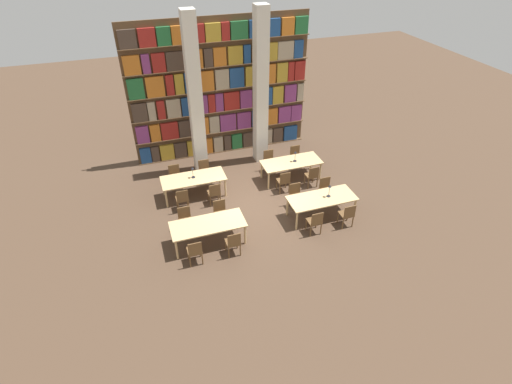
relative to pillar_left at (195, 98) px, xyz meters
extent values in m
plane|color=#4C3828|center=(1.26, -3.05, -3.00)|extent=(40.00, 40.00, 0.00)
cube|color=brown|center=(1.26, 1.21, -0.25)|extent=(7.24, 0.06, 5.50)
cube|color=brown|center=(1.26, 1.21, -2.98)|extent=(7.24, 0.35, 0.03)
cube|color=navy|center=(-2.05, 1.18, -2.63)|extent=(0.43, 0.20, 0.68)
cube|color=#47382D|center=(-1.66, 1.18, -2.63)|extent=(0.31, 0.20, 0.68)
cube|color=#B7932D|center=(-1.17, 1.18, -2.63)|extent=(0.55, 0.20, 0.68)
cube|color=#47382D|center=(-0.61, 1.18, -2.63)|extent=(0.50, 0.20, 0.68)
cube|color=#B7932D|center=(-0.02, 1.18, -2.63)|extent=(0.60, 0.20, 0.68)
cube|color=orange|center=(0.55, 1.18, -2.63)|extent=(0.39, 0.20, 0.68)
cube|color=tan|center=(1.00, 1.18, -2.63)|extent=(0.39, 0.20, 0.68)
cube|color=#47382D|center=(1.41, 1.18, -2.63)|extent=(0.28, 0.20, 0.68)
cube|color=#236B38|center=(1.83, 1.18, -2.63)|extent=(0.44, 0.20, 0.68)
cube|color=#47382D|center=(2.43, 1.18, -2.63)|extent=(0.64, 0.20, 0.68)
cube|color=tan|center=(3.12, 1.18, -2.63)|extent=(0.66, 0.20, 0.68)
cube|color=#47382D|center=(3.73, 1.18, -2.63)|extent=(0.44, 0.20, 0.68)
cube|color=navy|center=(4.33, 1.18, -2.63)|extent=(0.62, 0.20, 0.68)
cube|color=brown|center=(1.26, 1.21, -2.07)|extent=(7.24, 0.35, 0.03)
cube|color=#84387A|center=(-2.02, 1.18, -1.69)|extent=(0.49, 0.20, 0.72)
cube|color=orange|center=(-1.53, 1.18, -1.69)|extent=(0.38, 0.20, 0.72)
cube|color=maroon|center=(-0.95, 1.18, -1.69)|extent=(0.67, 0.20, 0.72)
cube|color=#47382D|center=(-0.31, 1.18, -1.69)|extent=(0.53, 0.20, 0.72)
cube|color=orange|center=(0.32, 1.18, -1.69)|extent=(0.65, 0.20, 0.72)
cube|color=tan|center=(0.89, 1.18, -1.69)|extent=(0.41, 0.20, 0.72)
cube|color=#84387A|center=(1.47, 1.18, -1.69)|extent=(0.67, 0.20, 0.72)
cube|color=#84387A|center=(2.17, 1.18, -1.69)|extent=(0.59, 0.20, 0.72)
cube|color=navy|center=(2.76, 1.18, -1.69)|extent=(0.46, 0.20, 0.72)
cube|color=orange|center=(3.35, 1.18, -1.69)|extent=(0.64, 0.20, 0.72)
cube|color=#84387A|center=(4.02, 1.18, -1.69)|extent=(0.56, 0.20, 0.72)
cube|color=#84387A|center=(4.56, 1.18, -1.69)|extent=(0.48, 0.20, 0.72)
cube|color=brown|center=(1.26, 1.21, -1.15)|extent=(7.24, 0.35, 0.03)
cube|color=#47382D|center=(-1.98, 1.18, -0.76)|extent=(0.56, 0.20, 0.75)
cube|color=tan|center=(-1.53, 1.18, -0.76)|extent=(0.28, 0.20, 0.75)
cube|color=maroon|center=(-1.17, 1.18, -0.76)|extent=(0.29, 0.20, 0.75)
cube|color=tan|center=(-0.69, 1.18, -0.76)|extent=(0.53, 0.20, 0.75)
cube|color=navy|center=(-0.17, 1.18, -0.76)|extent=(0.39, 0.20, 0.75)
cube|color=#84387A|center=(0.36, 1.18, -0.76)|extent=(0.61, 0.20, 0.75)
cube|color=maroon|center=(0.83, 1.18, -0.76)|extent=(0.27, 0.20, 0.75)
cube|color=#84387A|center=(1.15, 1.18, -0.76)|extent=(0.31, 0.20, 0.75)
cube|color=maroon|center=(1.66, 1.18, -0.76)|extent=(0.63, 0.20, 0.75)
cube|color=#84387A|center=(2.28, 1.18, -0.76)|extent=(0.49, 0.20, 0.75)
cube|color=orange|center=(2.73, 1.18, -0.76)|extent=(0.31, 0.20, 0.75)
cube|color=navy|center=(3.17, 1.18, -0.76)|extent=(0.48, 0.20, 0.75)
cube|color=#B7932D|center=(3.67, 1.18, -0.76)|extent=(0.46, 0.20, 0.75)
cube|color=#84387A|center=(4.24, 1.18, -0.76)|extent=(0.52, 0.20, 0.75)
cube|color=tan|center=(4.69, 1.18, -0.76)|extent=(0.28, 0.20, 0.75)
cube|color=brown|center=(1.26, 1.21, -0.23)|extent=(7.24, 0.35, 0.03)
cube|color=#236B38|center=(-1.97, 1.18, 0.17)|extent=(0.59, 0.20, 0.79)
cube|color=orange|center=(-1.27, 1.18, 0.17)|extent=(0.67, 0.20, 0.79)
cube|color=maroon|center=(-0.72, 1.18, 0.17)|extent=(0.29, 0.20, 0.79)
cube|color=#B7932D|center=(-0.36, 1.18, 0.17)|extent=(0.33, 0.20, 0.79)
cube|color=navy|center=(0.05, 1.18, 0.17)|extent=(0.42, 0.20, 0.79)
cube|color=orange|center=(0.65, 1.18, 0.17)|extent=(0.65, 0.20, 0.79)
cube|color=tan|center=(1.31, 1.18, 0.17)|extent=(0.54, 0.20, 0.79)
cube|color=navy|center=(1.91, 1.18, 0.17)|extent=(0.58, 0.20, 0.79)
cube|color=#B7932D|center=(2.55, 1.18, 0.17)|extent=(0.57, 0.20, 0.79)
cube|color=orange|center=(3.20, 1.18, 0.17)|extent=(0.67, 0.20, 0.79)
cube|color=#B7932D|center=(3.83, 1.18, 0.17)|extent=(0.46, 0.20, 0.79)
cube|color=maroon|center=(4.21, 1.18, 0.17)|extent=(0.26, 0.20, 0.79)
cube|color=maroon|center=(4.60, 1.18, 0.17)|extent=(0.45, 0.20, 0.79)
cube|color=brown|center=(1.26, 1.21, 0.68)|extent=(7.24, 0.35, 0.03)
cube|color=orange|center=(-1.97, 1.18, 1.04)|extent=(0.60, 0.20, 0.70)
cube|color=#84387A|center=(-1.47, 1.18, 1.04)|extent=(0.28, 0.20, 0.70)
cube|color=maroon|center=(-1.02, 1.18, 1.04)|extent=(0.48, 0.20, 0.70)
cube|color=#47382D|center=(-0.42, 1.18, 1.04)|extent=(0.64, 0.20, 0.70)
cube|color=orange|center=(0.29, 1.18, 1.04)|extent=(0.63, 0.20, 0.70)
cube|color=#47382D|center=(0.82, 1.18, 1.04)|extent=(0.33, 0.20, 0.70)
cube|color=orange|center=(1.26, 1.18, 1.04)|extent=(0.49, 0.20, 0.70)
cube|color=#B7932D|center=(1.87, 1.18, 1.04)|extent=(0.57, 0.20, 0.70)
cube|color=navy|center=(2.34, 1.18, 1.04)|extent=(0.28, 0.20, 0.70)
cube|color=orange|center=(2.87, 1.18, 1.04)|extent=(0.66, 0.20, 0.70)
cube|color=#B7932D|center=(3.41, 1.18, 1.04)|extent=(0.36, 0.20, 0.70)
cube|color=tan|center=(3.94, 1.18, 1.04)|extent=(0.66, 0.20, 0.70)
cube|color=navy|center=(4.49, 1.18, 1.04)|extent=(0.39, 0.20, 0.70)
cube|color=brown|center=(1.26, 1.21, 1.60)|extent=(7.24, 0.35, 0.03)
cube|color=#47382D|center=(-1.96, 1.18, 1.94)|extent=(0.61, 0.20, 0.65)
cube|color=maroon|center=(-1.30, 1.18, 1.94)|extent=(0.59, 0.20, 0.65)
cube|color=#236B38|center=(-0.72, 1.18, 1.94)|extent=(0.48, 0.20, 0.65)
cube|color=orange|center=(-0.11, 1.18, 1.94)|extent=(0.68, 0.20, 0.65)
cube|color=maroon|center=(0.50, 1.18, 1.94)|extent=(0.48, 0.20, 0.65)
cube|color=#B7932D|center=(1.06, 1.18, 1.94)|extent=(0.57, 0.20, 0.65)
cube|color=maroon|center=(1.53, 1.18, 1.94)|extent=(0.31, 0.20, 0.65)
cube|color=#236B38|center=(2.05, 1.18, 1.94)|extent=(0.66, 0.20, 0.65)
cube|color=navy|center=(2.72, 1.18, 1.94)|extent=(0.55, 0.20, 0.65)
cube|color=navy|center=(3.37, 1.18, 1.94)|extent=(0.61, 0.20, 0.65)
cube|color=orange|center=(3.99, 1.18, 1.94)|extent=(0.51, 0.20, 0.65)
cube|color=#236B38|center=(4.56, 1.18, 1.94)|extent=(0.53, 0.20, 0.65)
cube|color=silver|center=(0.00, 0.00, 0.00)|extent=(0.49, 0.49, 6.00)
cube|color=silver|center=(2.51, 0.00, 0.00)|extent=(0.49, 0.49, 6.00)
cube|color=tan|center=(-0.70, -4.40, -2.26)|extent=(2.27, 0.96, 0.04)
cylinder|color=tan|center=(-1.76, -4.80, -2.64)|extent=(0.07, 0.07, 0.72)
cylinder|color=tan|center=(0.35, -4.80, -2.64)|extent=(0.07, 0.07, 0.72)
cylinder|color=tan|center=(-1.76, -4.00, -2.64)|extent=(0.07, 0.07, 0.72)
cylinder|color=tan|center=(0.35, -4.00, -2.64)|extent=(0.07, 0.07, 0.72)
cylinder|color=brown|center=(-1.46, -4.93, -2.78)|extent=(0.04, 0.04, 0.43)
cylinder|color=brown|center=(-1.10, -4.93, -2.78)|extent=(0.04, 0.04, 0.43)
cylinder|color=brown|center=(-1.46, -5.27, -2.78)|extent=(0.04, 0.04, 0.43)
cylinder|color=brown|center=(-1.10, -5.27, -2.78)|extent=(0.04, 0.04, 0.43)
cube|color=brown|center=(-1.28, -5.10, -2.55)|extent=(0.42, 0.40, 0.04)
cube|color=brown|center=(-1.28, -5.29, -2.32)|extent=(0.40, 0.03, 0.42)
cylinder|color=brown|center=(-1.10, -3.87, -2.78)|extent=(0.04, 0.04, 0.43)
cylinder|color=brown|center=(-1.46, -3.87, -2.78)|extent=(0.04, 0.04, 0.43)
cylinder|color=brown|center=(-1.10, -3.53, -2.78)|extent=(0.04, 0.04, 0.43)
cylinder|color=brown|center=(-1.46, -3.53, -2.78)|extent=(0.04, 0.04, 0.43)
cube|color=brown|center=(-1.28, -3.70, -2.55)|extent=(0.42, 0.40, 0.04)
cube|color=brown|center=(-1.28, -3.52, -2.32)|extent=(0.40, 0.03, 0.42)
cylinder|color=brown|center=(-0.30, -4.93, -2.78)|extent=(0.04, 0.04, 0.43)
cylinder|color=brown|center=(0.06, -4.93, -2.78)|extent=(0.04, 0.04, 0.43)
cylinder|color=brown|center=(-0.30, -5.27, -2.78)|extent=(0.04, 0.04, 0.43)
cylinder|color=brown|center=(0.06, -5.27, -2.78)|extent=(0.04, 0.04, 0.43)
cube|color=brown|center=(-0.12, -5.10, -2.55)|extent=(0.42, 0.40, 0.04)
cube|color=brown|center=(-0.12, -5.29, -2.32)|extent=(0.40, 0.03, 0.42)
cylinder|color=brown|center=(0.06, -3.87, -2.78)|extent=(0.04, 0.04, 0.43)
cylinder|color=brown|center=(-0.30, -3.87, -2.78)|extent=(0.04, 0.04, 0.43)
cylinder|color=brown|center=(0.06, -3.53, -2.78)|extent=(0.04, 0.04, 0.43)
cylinder|color=brown|center=(-0.30, -3.53, -2.78)|extent=(0.04, 0.04, 0.43)
cube|color=brown|center=(-0.12, -3.70, -2.55)|extent=(0.42, 0.40, 0.04)
cube|color=brown|center=(-0.12, -3.52, -2.32)|extent=(0.40, 0.03, 0.42)
cube|color=tan|center=(3.19, -4.29, -2.26)|extent=(2.27, 0.96, 0.04)
cylinder|color=tan|center=(2.14, -4.69, -2.64)|extent=(0.07, 0.07, 0.72)
cylinder|color=tan|center=(4.25, -4.69, -2.64)|extent=(0.07, 0.07, 0.72)
cylinder|color=tan|center=(2.14, -3.89, -2.64)|extent=(0.07, 0.07, 0.72)
cylinder|color=tan|center=(4.25, -3.89, -2.64)|extent=(0.07, 0.07, 0.72)
cylinder|color=brown|center=(2.42, -4.82, -2.78)|extent=(0.04, 0.04, 0.43)
cylinder|color=brown|center=(2.78, -4.82, -2.78)|extent=(0.04, 0.04, 0.43)
cylinder|color=brown|center=(2.42, -5.16, -2.78)|extent=(0.04, 0.04, 0.43)
cylinder|color=brown|center=(2.78, -5.16, -2.78)|extent=(0.04, 0.04, 0.43)
cube|color=brown|center=(2.60, -4.99, -2.55)|extent=(0.42, 0.40, 0.04)
cube|color=brown|center=(2.60, -5.17, -2.32)|extent=(0.40, 0.03, 0.42)
cylinder|color=brown|center=(2.78, -3.76, -2.78)|extent=(0.04, 0.04, 0.43)
cylinder|color=brown|center=(2.42, -3.76, -2.78)|extent=(0.04, 0.04, 0.43)
cylinder|color=brown|center=(2.78, -3.42, -2.78)|extent=(0.04, 0.04, 0.43)
cylinder|color=brown|center=(2.42, -3.42, -2.78)|extent=(0.04, 0.04, 0.43)
cube|color=brown|center=(2.60, -3.59, -2.55)|extent=(0.42, 0.40, 0.04)
cube|color=brown|center=(2.60, -3.40, -2.32)|extent=(0.40, 0.03, 0.42)
cylinder|color=brown|center=(3.57, -4.82, -2.78)|extent=(0.04, 0.04, 0.43)
cylinder|color=brown|center=(3.93, -4.82, -2.78)|extent=(0.04, 0.04, 0.43)
cylinder|color=brown|center=(3.57, -5.16, -2.78)|extent=(0.04, 0.04, 0.43)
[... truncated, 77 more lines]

